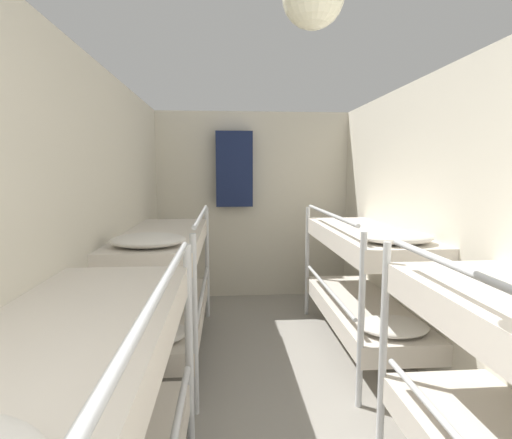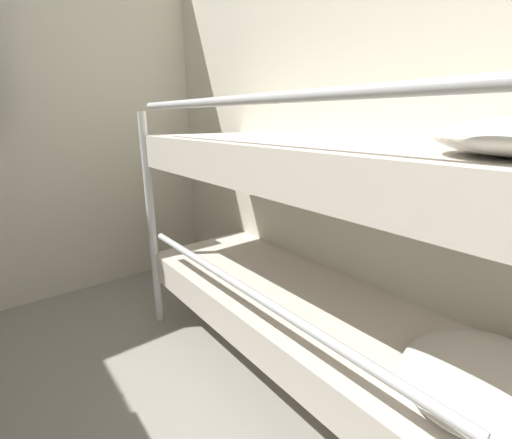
# 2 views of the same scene
# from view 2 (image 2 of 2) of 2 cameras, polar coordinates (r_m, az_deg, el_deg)

# --- Properties ---
(wall_back) EXTENTS (2.49, 0.06, 2.31)m
(wall_back) POSITION_cam_2_polar(r_m,az_deg,el_deg) (2.52, -36.79, 13.11)
(wall_back) COLOR beige
(wall_back) RESTS_ON ground_plane
(bunk_stack_right_far) EXTENTS (0.66, 1.81, 1.24)m
(bunk_stack_right_far) POSITION_cam_2_polar(r_m,az_deg,el_deg) (1.38, 10.61, -4.19)
(bunk_stack_right_far) COLOR silver
(bunk_stack_right_far) RESTS_ON ground_plane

